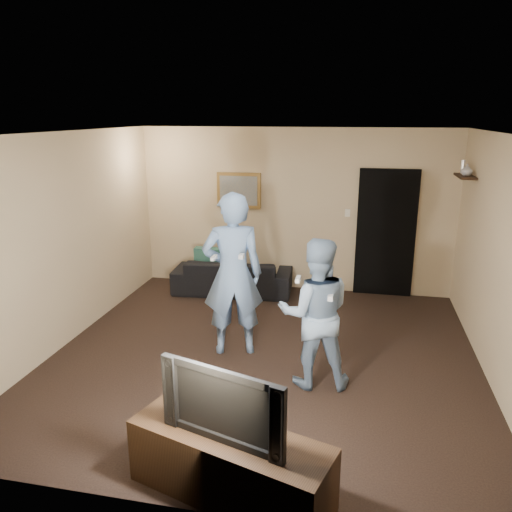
% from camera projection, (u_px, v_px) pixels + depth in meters
% --- Properties ---
extents(ground, '(5.00, 5.00, 0.00)m').
position_uv_depth(ground, '(264.00, 355.00, 6.00)').
color(ground, black).
rests_on(ground, ground).
extents(ceiling, '(5.00, 5.00, 0.04)m').
position_uv_depth(ceiling, '(265.00, 133.00, 5.28)').
color(ceiling, silver).
rests_on(ceiling, wall_back).
extents(wall_back, '(5.00, 0.04, 2.60)m').
position_uv_depth(wall_back, '(294.00, 211.00, 7.99)').
color(wall_back, tan).
rests_on(wall_back, ground).
extents(wall_front, '(5.00, 0.04, 2.60)m').
position_uv_depth(wall_front, '(193.00, 350.00, 3.29)').
color(wall_front, tan).
rests_on(wall_front, ground).
extents(wall_left, '(0.04, 5.00, 2.60)m').
position_uv_depth(wall_left, '(65.00, 240.00, 6.13)').
color(wall_left, tan).
rests_on(wall_left, ground).
extents(wall_right, '(0.04, 5.00, 2.60)m').
position_uv_depth(wall_right, '(502.00, 264.00, 5.15)').
color(wall_right, tan).
rests_on(wall_right, ground).
extents(sofa, '(1.93, 0.86, 0.55)m').
position_uv_depth(sofa, '(233.00, 276.00, 8.05)').
color(sofa, black).
rests_on(sofa, ground).
extents(throw_pillow, '(0.48, 0.17, 0.48)m').
position_uv_depth(throw_pillow, '(210.00, 262.00, 8.07)').
color(throw_pillow, '#17473E').
rests_on(throw_pillow, sofa).
extents(painting_frame, '(0.72, 0.05, 0.57)m').
position_uv_depth(painting_frame, '(239.00, 190.00, 8.06)').
color(painting_frame, olive).
rests_on(painting_frame, wall_back).
extents(painting_canvas, '(0.62, 0.01, 0.47)m').
position_uv_depth(painting_canvas, '(238.00, 191.00, 8.04)').
color(painting_canvas, slate).
rests_on(painting_canvas, painting_frame).
extents(doorway, '(0.90, 0.06, 2.00)m').
position_uv_depth(doorway, '(386.00, 233.00, 7.76)').
color(doorway, black).
rests_on(doorway, ground).
extents(light_switch, '(0.08, 0.02, 0.12)m').
position_uv_depth(light_switch, '(348.00, 213.00, 7.80)').
color(light_switch, silver).
rests_on(light_switch, wall_back).
extents(wall_shelf, '(0.20, 0.60, 0.03)m').
position_uv_depth(wall_shelf, '(465.00, 176.00, 6.67)').
color(wall_shelf, black).
rests_on(wall_shelf, wall_right).
extents(shelf_vase, '(0.18, 0.18, 0.15)m').
position_uv_depth(shelf_vase, '(467.00, 170.00, 6.59)').
color(shelf_vase, '#A5A4A9').
rests_on(shelf_vase, wall_shelf).
extents(shelf_figurine, '(0.06, 0.06, 0.18)m').
position_uv_depth(shelf_figurine, '(463.00, 167.00, 6.85)').
color(shelf_figurine, silver).
rests_on(shelf_figurine, wall_shelf).
extents(tv_console, '(1.64, 0.94, 0.56)m').
position_uv_depth(tv_console, '(230.00, 466.00, 3.75)').
color(tv_console, black).
rests_on(tv_console, ground).
extents(television, '(1.00, 0.43, 0.58)m').
position_uv_depth(television, '(229.00, 400.00, 3.59)').
color(television, black).
rests_on(television, tv_console).
extents(wii_player_left, '(0.82, 0.65, 1.96)m').
position_uv_depth(wii_player_left, '(233.00, 275.00, 5.85)').
color(wii_player_left, '#759ACB').
rests_on(wii_player_left, ground).
extents(wii_player_right, '(0.87, 0.73, 1.61)m').
position_uv_depth(wii_player_right, '(315.00, 313.00, 5.17)').
color(wii_player_right, '#829EBD').
rests_on(wii_player_right, ground).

